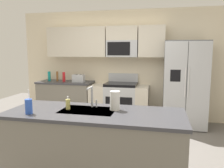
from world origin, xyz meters
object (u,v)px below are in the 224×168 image
at_px(refrigerator, 185,84).
at_px(bottle_red, 64,77).
at_px(soap_dispenser, 68,104).
at_px(sink_faucet, 92,95).
at_px(pepper_mill, 57,76).
at_px(drink_cup_blue, 29,106).
at_px(bottle_teal, 49,76).
at_px(range_oven, 120,102).
at_px(paper_towel_roll, 115,101).
at_px(toaster, 79,78).

relative_size(refrigerator, bottle_red, 8.03).
relative_size(refrigerator, soap_dispenser, 10.88).
bearing_deg(sink_faucet, pepper_mill, 124.87).
bearing_deg(drink_cup_blue, pepper_mill, 109.67).
xyz_separation_m(drink_cup_blue, soap_dispenser, (0.37, 0.29, -0.02)).
height_order(bottle_red, bottle_teal, same).
height_order(range_oven, sink_faucet, sink_faucet).
xyz_separation_m(range_oven, refrigerator, (1.44, -0.07, 0.48)).
xyz_separation_m(bottle_teal, soap_dispenser, (1.60, -2.53, -0.05)).
bearing_deg(paper_towel_roll, refrigerator, 65.65).
bearing_deg(soap_dispenser, toaster, 107.85).
bearing_deg(range_oven, paper_towel_roll, -80.78).
height_order(refrigerator, soap_dispenser, refrigerator).
xyz_separation_m(bottle_red, sink_faucet, (1.44, -2.30, 0.05)).
bearing_deg(drink_cup_blue, soap_dispenser, 38.46).
bearing_deg(soap_dispenser, pepper_mill, 118.63).
distance_m(range_oven, paper_towel_roll, 2.50).
bearing_deg(bottle_teal, toaster, -5.85).
relative_size(sink_faucet, paper_towel_roll, 1.17).
distance_m(bottle_red, soap_dispenser, 2.72).
xyz_separation_m(toaster, drink_cup_blue, (0.42, -2.74, -0.00)).
relative_size(pepper_mill, drink_cup_blue, 0.82).
relative_size(refrigerator, paper_towel_roll, 7.71).
relative_size(drink_cup_blue, paper_towel_roll, 1.23).
xyz_separation_m(pepper_mill, bottle_red, (0.20, -0.05, -0.01)).
height_order(bottle_teal, soap_dispenser, bottle_teal).
bearing_deg(soap_dispenser, range_oven, 85.46).
xyz_separation_m(toaster, bottle_teal, (-0.81, 0.08, 0.02)).
bearing_deg(bottle_red, soap_dispenser, -64.55).
bearing_deg(bottle_teal, range_oven, -0.97).
xyz_separation_m(sink_faucet, drink_cup_blue, (-0.64, -0.45, -0.08)).
xyz_separation_m(refrigerator, drink_cup_blue, (-2.01, -2.72, 0.06)).
relative_size(bottle_red, soap_dispenser, 1.35).
relative_size(bottle_red, paper_towel_roll, 0.96).
distance_m(refrigerator, paper_towel_roll, 2.56).
distance_m(toaster, bottle_teal, 0.81).
bearing_deg(bottle_red, paper_towel_roll, -53.25).
bearing_deg(sink_faucet, refrigerator, 58.82).
xyz_separation_m(pepper_mill, sink_faucet, (1.63, -2.34, 0.05)).
height_order(pepper_mill, bottle_red, pepper_mill).
height_order(refrigerator, toaster, refrigerator).
distance_m(bottle_red, sink_faucet, 2.71).
bearing_deg(pepper_mill, paper_towel_roll, -50.84).
distance_m(soap_dispenser, paper_towel_roll, 0.60).
xyz_separation_m(toaster, pepper_mill, (-0.58, 0.05, 0.03)).
height_order(toaster, sink_faucet, sink_faucet).
height_order(range_oven, pepper_mill, pepper_mill).
bearing_deg(paper_towel_roll, range_oven, 99.22).
height_order(refrigerator, bottle_red, refrigerator).
bearing_deg(pepper_mill, refrigerator, -1.32).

